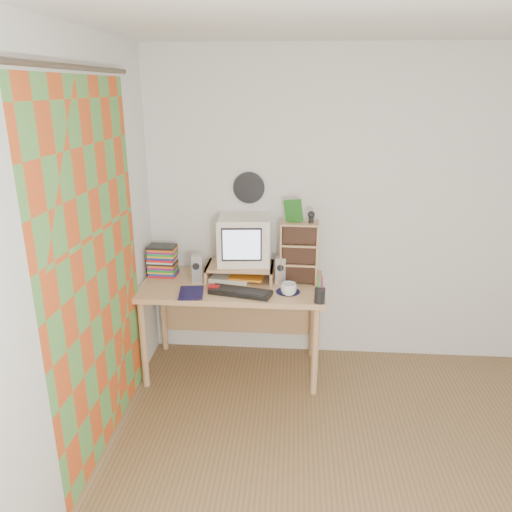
% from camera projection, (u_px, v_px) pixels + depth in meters
% --- Properties ---
extents(floor, '(3.50, 3.50, 0.00)m').
position_uv_depth(floor, '(392.00, 512.00, 2.70)').
color(floor, brown).
rests_on(floor, ground).
extents(back_wall, '(3.50, 0.00, 3.50)m').
position_uv_depth(back_wall, '(366.00, 212.00, 3.95)').
color(back_wall, silver).
rests_on(back_wall, floor).
extents(left_wall, '(0.00, 3.50, 3.50)m').
position_uv_depth(left_wall, '(49.00, 289.00, 2.43)').
color(left_wall, silver).
rests_on(left_wall, floor).
extents(curtain, '(0.00, 2.20, 2.20)m').
position_uv_depth(curtain, '(97.00, 274.00, 2.91)').
color(curtain, '#CC4E1C').
rests_on(curtain, left_wall).
extents(wall_disc, '(0.25, 0.02, 0.25)m').
position_uv_depth(wall_disc, '(249.00, 188.00, 3.94)').
color(wall_disc, black).
rests_on(wall_disc, back_wall).
extents(desk, '(1.40, 0.70, 0.75)m').
position_uv_depth(desk, '(233.00, 296.00, 3.94)').
color(desk, tan).
rests_on(desk, floor).
extents(monitor_riser, '(0.52, 0.30, 0.12)m').
position_uv_depth(monitor_riser, '(240.00, 268.00, 3.90)').
color(monitor_riser, tan).
rests_on(monitor_riser, desk).
extents(crt_monitor, '(0.42, 0.42, 0.37)m').
position_uv_depth(crt_monitor, '(244.00, 240.00, 3.88)').
color(crt_monitor, white).
rests_on(crt_monitor, monitor_riser).
extents(speaker_left, '(0.09, 0.09, 0.22)m').
position_uv_depth(speaker_left, '(197.00, 268.00, 3.85)').
color(speaker_left, '#A8A8AC').
rests_on(speaker_left, desk).
extents(speaker_right, '(0.08, 0.08, 0.21)m').
position_uv_depth(speaker_right, '(280.00, 270.00, 3.83)').
color(speaker_right, '#A8A8AC').
rests_on(speaker_right, desk).
extents(keyboard, '(0.48, 0.25, 0.03)m').
position_uv_depth(keyboard, '(240.00, 292.00, 3.64)').
color(keyboard, black).
rests_on(keyboard, desk).
extents(dvd_stack, '(0.22, 0.16, 0.30)m').
position_uv_depth(dvd_stack, '(163.00, 257.00, 3.96)').
color(dvd_stack, brown).
rests_on(dvd_stack, desk).
extents(cd_rack, '(0.29, 0.16, 0.47)m').
position_uv_depth(cd_rack, '(299.00, 253.00, 3.80)').
color(cd_rack, tan).
rests_on(cd_rack, desk).
extents(mug, '(0.13, 0.13, 0.09)m').
position_uv_depth(mug, '(289.00, 289.00, 3.61)').
color(mug, white).
rests_on(mug, desk).
extents(diary, '(0.23, 0.19, 0.04)m').
position_uv_depth(diary, '(179.00, 292.00, 3.63)').
color(diary, '#14103B').
rests_on(diary, desk).
extents(mousepad, '(0.23, 0.23, 0.00)m').
position_uv_depth(mousepad, '(288.00, 292.00, 3.68)').
color(mousepad, '#101236').
rests_on(mousepad, desk).
extents(pen_cup, '(0.10, 0.10, 0.15)m').
position_uv_depth(pen_cup, '(320.00, 293.00, 3.48)').
color(pen_cup, black).
rests_on(pen_cup, desk).
extents(papers, '(0.33, 0.26, 0.04)m').
position_uv_depth(papers, '(237.00, 277.00, 3.92)').
color(papers, silver).
rests_on(papers, desk).
extents(red_box, '(0.09, 0.07, 0.04)m').
position_uv_depth(red_box, '(214.00, 288.00, 3.69)').
color(red_box, '#B11219').
rests_on(red_box, desk).
extents(game_box, '(0.13, 0.06, 0.17)m').
position_uv_depth(game_box, '(293.00, 211.00, 3.72)').
color(game_box, '#1D5E1B').
rests_on(game_box, cd_rack).
extents(webcam, '(0.06, 0.06, 0.09)m').
position_uv_depth(webcam, '(311.00, 217.00, 3.70)').
color(webcam, black).
rests_on(webcam, cd_rack).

